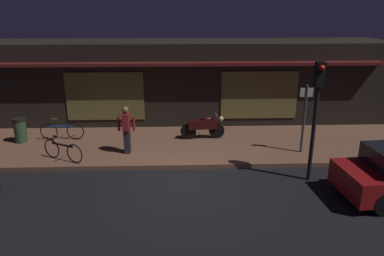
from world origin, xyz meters
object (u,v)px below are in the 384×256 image
at_px(bicycle_parked, 62,131).
at_px(person_photographer, 127,129).
at_px(motorcycle, 203,126).
at_px(trash_bin, 20,130).
at_px(traffic_light_pole, 317,101).
at_px(bicycle_extra, 63,150).
at_px(sign_post, 304,115).

xyz_separation_m(bicycle_parked, person_photographer, (2.68, -1.42, 0.52)).
xyz_separation_m(motorcycle, person_photographer, (-2.75, -1.36, 0.38)).
height_order(trash_bin, traffic_light_pole, traffic_light_pole).
distance_m(person_photographer, traffic_light_pole, 6.27).
bearing_deg(person_photographer, trash_bin, 163.80).
relative_size(person_photographer, trash_bin, 1.80).
bearing_deg(traffic_light_pole, bicycle_extra, 169.77).
height_order(bicycle_extra, sign_post, sign_post).
bearing_deg(sign_post, bicycle_extra, -176.82).
height_order(bicycle_parked, trash_bin, trash_bin).
height_order(motorcycle, person_photographer, person_photographer).
bearing_deg(person_photographer, motorcycle, 26.36).
bearing_deg(motorcycle, bicycle_extra, -157.68).
height_order(motorcycle, bicycle_parked, motorcycle).
bearing_deg(trash_bin, bicycle_extra, -40.78).
bearing_deg(traffic_light_pole, trash_bin, 161.98).
bearing_deg(sign_post, traffic_light_pole, -100.48).
height_order(bicycle_parked, person_photographer, person_photographer).
xyz_separation_m(motorcycle, bicycle_extra, (-4.80, -1.97, -0.14)).
height_order(bicycle_extra, person_photographer, person_photographer).
distance_m(bicycle_parked, sign_post, 8.98).
relative_size(bicycle_parked, person_photographer, 0.99).
relative_size(sign_post, trash_bin, 2.58).
height_order(motorcycle, sign_post, sign_post).
bearing_deg(bicycle_parked, trash_bin, -172.02).
bearing_deg(bicycle_extra, motorcycle, 22.32).
bearing_deg(trash_bin, bicycle_parked, 7.98).
xyz_separation_m(bicycle_parked, trash_bin, (-1.48, -0.21, 0.11)).
relative_size(motorcycle, trash_bin, 1.83).
xyz_separation_m(motorcycle, bicycle_parked, (-5.43, 0.05, -0.14)).
xyz_separation_m(sign_post, traffic_light_pole, (-0.34, -1.86, 0.97)).
distance_m(bicycle_extra, traffic_light_pole, 8.18).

